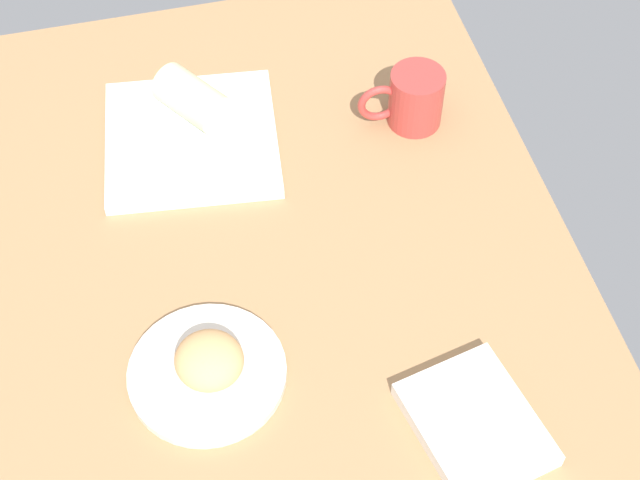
{
  "coord_description": "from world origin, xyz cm",
  "views": [
    {
      "loc": [
        80.05,
        -9.46,
        112.32
      ],
      "look_at": [
        2.25,
        9.64,
        7.0
      ],
      "focal_mm": 54.05,
      "sensor_mm": 36.0,
      "label": 1
    }
  ],
  "objects_px": {
    "scone_pastry": "(209,360)",
    "square_plate": "(192,139)",
    "breakfast_wrap": "(192,98)",
    "book_stack": "(475,424)",
    "round_plate": "(207,373)",
    "coffee_mug": "(413,98)",
    "sauce_cup": "(185,158)"
  },
  "relations": [
    {
      "from": "scone_pastry",
      "to": "coffee_mug",
      "type": "xyz_separation_m",
      "value": [
        -0.37,
        0.38,
        0.01
      ]
    },
    {
      "from": "scone_pastry",
      "to": "book_stack",
      "type": "xyz_separation_m",
      "value": [
        0.15,
        0.3,
        -0.03
      ]
    },
    {
      "from": "square_plate",
      "to": "sauce_cup",
      "type": "xyz_separation_m",
      "value": [
        0.06,
        -0.02,
        0.02
      ]
    },
    {
      "from": "breakfast_wrap",
      "to": "book_stack",
      "type": "distance_m",
      "value": 0.65
    },
    {
      "from": "round_plate",
      "to": "scone_pastry",
      "type": "bearing_deg",
      "value": 72.08
    },
    {
      "from": "sauce_cup",
      "to": "book_stack",
      "type": "xyz_separation_m",
      "value": [
        0.5,
        0.28,
        -0.02
      ]
    },
    {
      "from": "round_plate",
      "to": "coffee_mug",
      "type": "height_order",
      "value": "coffee_mug"
    },
    {
      "from": "scone_pastry",
      "to": "coffee_mug",
      "type": "distance_m",
      "value": 0.53
    },
    {
      "from": "scone_pastry",
      "to": "round_plate",
      "type": "bearing_deg",
      "value": -107.92
    },
    {
      "from": "sauce_cup",
      "to": "scone_pastry",
      "type": "bearing_deg",
      "value": -3.97
    },
    {
      "from": "square_plate",
      "to": "book_stack",
      "type": "distance_m",
      "value": 0.62
    },
    {
      "from": "book_stack",
      "to": "square_plate",
      "type": "bearing_deg",
      "value": -154.99
    },
    {
      "from": "book_stack",
      "to": "coffee_mug",
      "type": "relative_size",
      "value": 1.5
    },
    {
      "from": "square_plate",
      "to": "sauce_cup",
      "type": "height_order",
      "value": "sauce_cup"
    },
    {
      "from": "round_plate",
      "to": "scone_pastry",
      "type": "height_order",
      "value": "scone_pastry"
    },
    {
      "from": "coffee_mug",
      "to": "sauce_cup",
      "type": "bearing_deg",
      "value": -86.6
    },
    {
      "from": "square_plate",
      "to": "breakfast_wrap",
      "type": "height_order",
      "value": "breakfast_wrap"
    },
    {
      "from": "round_plate",
      "to": "book_stack",
      "type": "xyz_separation_m",
      "value": [
        0.15,
        0.31,
        0.0
      ]
    },
    {
      "from": "coffee_mug",
      "to": "scone_pastry",
      "type": "bearing_deg",
      "value": -45.49
    },
    {
      "from": "scone_pastry",
      "to": "coffee_mug",
      "type": "bearing_deg",
      "value": 134.51
    },
    {
      "from": "book_stack",
      "to": "scone_pastry",
      "type": "bearing_deg",
      "value": -116.41
    },
    {
      "from": "round_plate",
      "to": "breakfast_wrap",
      "type": "bearing_deg",
      "value": 172.66
    },
    {
      "from": "scone_pastry",
      "to": "square_plate",
      "type": "xyz_separation_m",
      "value": [
        -0.41,
        0.04,
        -0.03
      ]
    },
    {
      "from": "breakfast_wrap",
      "to": "coffee_mug",
      "type": "bearing_deg",
      "value": -47.71
    },
    {
      "from": "square_plate",
      "to": "round_plate",
      "type": "bearing_deg",
      "value": -6.39
    },
    {
      "from": "round_plate",
      "to": "scone_pastry",
      "type": "xyz_separation_m",
      "value": [
        0.0,
        0.01,
        0.03
      ]
    },
    {
      "from": "round_plate",
      "to": "book_stack",
      "type": "height_order",
      "value": "book_stack"
    },
    {
      "from": "round_plate",
      "to": "breakfast_wrap",
      "type": "xyz_separation_m",
      "value": [
        -0.45,
        0.06,
        0.04
      ]
    },
    {
      "from": "scone_pastry",
      "to": "sauce_cup",
      "type": "bearing_deg",
      "value": 176.03
    },
    {
      "from": "round_plate",
      "to": "breakfast_wrap",
      "type": "distance_m",
      "value": 0.46
    },
    {
      "from": "breakfast_wrap",
      "to": "sauce_cup",
      "type": "bearing_deg",
      "value": -139.84
    },
    {
      "from": "breakfast_wrap",
      "to": "round_plate",
      "type": "bearing_deg",
      "value": -131.37
    }
  ]
}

